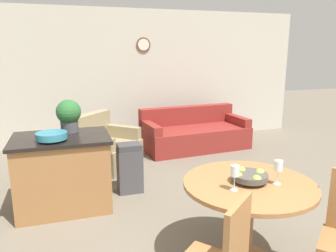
{
  "coord_description": "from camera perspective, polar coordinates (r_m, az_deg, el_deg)",
  "views": [
    {
      "loc": [
        -1.06,
        -1.35,
        1.87
      ],
      "look_at": [
        0.11,
        2.37,
        0.97
      ],
      "focal_mm": 35.0,
      "sensor_mm": 36.0,
      "label": 1
    }
  ],
  "objects": [
    {
      "name": "trash_bin",
      "position": [
        4.48,
        -6.68,
        -7.27
      ],
      "size": [
        0.32,
        0.26,
        0.67
      ],
      "color": "#47474C",
      "rests_on": "ground_plane"
    },
    {
      "name": "armchair",
      "position": [
        5.52,
        -10.93,
        -3.94
      ],
      "size": [
        1.24,
        1.25,
        0.86
      ],
      "rotation": [
        0.0,
        0.0,
        0.85
      ],
      "color": "#998966",
      "rests_on": "ground_plane"
    },
    {
      "name": "couch",
      "position": [
        6.47,
        4.55,
        -1.4
      ],
      "size": [
        2.09,
        1.12,
        0.78
      ],
      "rotation": [
        0.0,
        0.0,
        0.08
      ],
      "color": "maroon",
      "rests_on": "ground_plane"
    },
    {
      "name": "fruit_bowl",
      "position": [
        2.91,
        13.98,
        -8.47
      ],
      "size": [
        0.31,
        0.31,
        0.11
      ],
      "color": "#4C4742",
      "rests_on": "dining_table"
    },
    {
      "name": "wall_back",
      "position": [
        6.81,
        -8.57,
        8.42
      ],
      "size": [
        8.0,
        0.09,
        2.7
      ],
      "color": "beige",
      "rests_on": "ground_plane"
    },
    {
      "name": "wine_glass_right",
      "position": [
        2.9,
        18.66,
        -6.73
      ],
      "size": [
        0.07,
        0.07,
        0.21
      ],
      "color": "silver",
      "rests_on": "dining_table"
    },
    {
      "name": "kitchen_island",
      "position": [
        4.17,
        -17.77,
        -7.66
      ],
      "size": [
        1.12,
        0.81,
        0.89
      ],
      "color": "#9E6B3D",
      "rests_on": "ground_plane"
    },
    {
      "name": "potted_plant",
      "position": [
        4.19,
        -16.9,
        1.92
      ],
      "size": [
        0.3,
        0.3,
        0.4
      ],
      "color": "#4C4C51",
      "rests_on": "kitchen_island"
    },
    {
      "name": "wine_glass_left",
      "position": [
        2.69,
        11.56,
        -7.85
      ],
      "size": [
        0.07,
        0.07,
        0.21
      ],
      "color": "silver",
      "rests_on": "dining_table"
    },
    {
      "name": "teal_bowl",
      "position": [
        3.86,
        -19.63,
        -1.62
      ],
      "size": [
        0.34,
        0.34,
        0.1
      ],
      "color": "teal",
      "rests_on": "kitchen_island"
    },
    {
      "name": "dining_table",
      "position": [
        3.0,
        13.77,
        -12.6
      ],
      "size": [
        1.13,
        1.13,
        0.77
      ],
      "color": "#9E6B3D",
      "rests_on": "ground_plane"
    }
  ]
}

